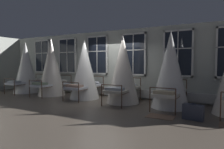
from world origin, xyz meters
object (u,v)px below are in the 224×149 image
Objects in this scene: cot_fifth at (170,71)px; suitcase_dark at (193,112)px; cot_second at (51,68)px; cot_fourth at (123,70)px; cot_first at (26,68)px; cot_third at (85,70)px.

suitcase_dark is at bearing -142.97° from cot_fifth.
cot_second is 3.89m from cot_fourth.
cot_third is (3.87, 0.06, -0.05)m from cot_first.
cot_second is at bearing -89.33° from cot_first.
cot_fourth reaches higher than cot_third.
cot_fifth is (7.66, 0.05, 0.00)m from cot_first.
cot_first is at bearing 89.65° from cot_third.
cot_third is at bearing 173.41° from suitcase_dark.
suitcase_dark is (0.93, -1.27, -1.11)m from cot_fifth.
cot_fifth is 4.69× the size of suitcase_dark.
cot_fourth is at bearing 91.31° from cot_fifth.
cot_second reaches higher than cot_fifth.
cot_fifth is (3.79, -0.01, 0.05)m from cot_third.
cot_fifth is 1.93m from suitcase_dark.
suitcase_dark is (6.69, -1.22, -1.15)m from cot_second.
cot_third is 5.01m from suitcase_dark.
cot_fourth is 1.87m from cot_fifth.
cot_first is 1.89m from cot_second.
cot_first is 1.04× the size of cot_third.
cot_third is 1.92m from cot_fourth.
cot_second reaches higher than suitcase_dark.
cot_first is 3.87m from cot_third.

